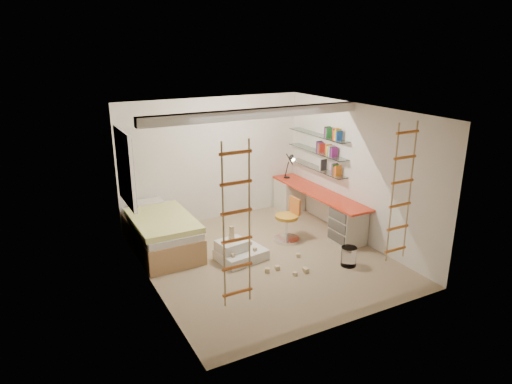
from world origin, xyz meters
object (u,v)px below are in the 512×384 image
desk (316,207)px  swivel_chair (288,225)px  play_platform (238,252)px  bed (161,232)px

desk → swivel_chair: bearing=-157.1°
swivel_chair → play_platform: bearing=-166.4°
desk → swivel_chair: swivel_chair is taller
play_platform → swivel_chair: bearing=13.6°
desk → play_platform: bearing=-162.1°
swivel_chair → bed: bearing=161.3°
bed → swivel_chair: 2.38m
bed → play_platform: 1.51m
bed → play_platform: bed is taller
desk → play_platform: size_ratio=3.15×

